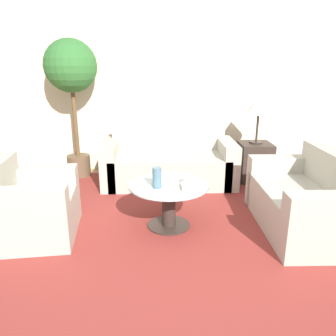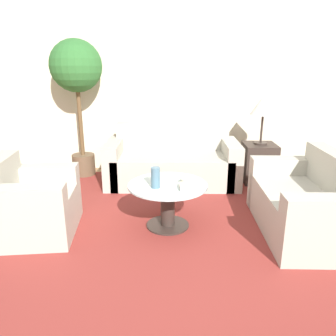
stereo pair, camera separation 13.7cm
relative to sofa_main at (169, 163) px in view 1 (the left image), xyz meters
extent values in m
plane|color=#9E754C|center=(-0.09, -2.17, -0.27)|extent=(14.00, 14.00, 0.00)
cube|color=beige|center=(-0.09, 0.67, 1.03)|extent=(10.00, 0.06, 2.60)
cube|color=maroon|center=(-0.05, -1.36, -0.27)|extent=(3.63, 3.56, 0.01)
cube|color=#B2AD9E|center=(0.00, -0.08, -0.06)|extent=(1.60, 0.81, 0.42)
cube|color=#B2AD9E|center=(0.00, 0.24, 0.13)|extent=(1.60, 0.18, 0.80)
cube|color=#B2AD9E|center=(-0.80, -0.08, 0.03)|extent=(0.20, 0.81, 0.60)
cube|color=#B2AD9E|center=(0.80, -0.08, 0.03)|extent=(0.20, 0.81, 0.60)
cube|color=#B2AD9E|center=(-1.33, -1.50, -0.06)|extent=(0.80, 0.70, 0.42)
cube|color=#B2AD9E|center=(-1.61, -1.53, 0.11)|extent=(0.24, 0.64, 0.77)
cube|color=#B2AD9E|center=(-1.30, -1.81, 0.03)|extent=(0.76, 0.28, 0.60)
cube|color=#B2AD9E|center=(-1.37, -1.19, 0.03)|extent=(0.76, 0.28, 0.60)
cube|color=#B2AD9E|center=(1.27, -1.44, -0.06)|extent=(0.78, 1.15, 0.42)
cube|color=#B2AD9E|center=(1.56, -1.44, 0.12)|extent=(0.19, 1.15, 0.79)
cube|color=#B2AD9E|center=(1.27, -0.86, 0.03)|extent=(0.77, 0.21, 0.60)
cube|color=#B2AD9E|center=(1.26, -2.01, 0.03)|extent=(0.77, 0.21, 0.60)
cylinder|color=#332823|center=(-0.05, -1.36, -0.26)|extent=(0.44, 0.44, 0.02)
cylinder|color=#332823|center=(-0.05, -1.36, -0.05)|extent=(0.14, 0.14, 0.44)
cylinder|color=#B2C6C6|center=(-0.05, -1.36, 0.18)|extent=(0.80, 0.80, 0.02)
cube|color=#332823|center=(1.22, 0.02, 0.00)|extent=(0.44, 0.44, 0.55)
cylinder|color=#332823|center=(1.22, 0.02, 0.29)|extent=(0.18, 0.18, 0.02)
cylinder|color=#332823|center=(1.22, 0.02, 0.49)|extent=(0.03, 0.03, 0.38)
cone|color=beige|center=(1.22, 0.02, 0.81)|extent=(0.35, 0.35, 0.27)
cylinder|color=brown|center=(-1.34, 0.31, -0.12)|extent=(0.33, 0.33, 0.31)
cylinder|color=brown|center=(-1.34, 0.31, 0.57)|extent=(0.06, 0.06, 1.07)
sphere|color=#2D662D|center=(-1.34, 0.31, 1.31)|extent=(0.72, 0.72, 0.72)
cylinder|color=slate|center=(-0.16, -1.44, 0.29)|extent=(0.09, 0.09, 0.20)
cylinder|color=beige|center=(0.16, -1.34, 0.21)|extent=(0.16, 0.16, 0.06)
cube|color=beige|center=(0.15, -1.49, 0.21)|extent=(0.18, 0.16, 0.05)
camera|label=1|loc=(-0.15, -4.40, 1.31)|focal=35.00mm
camera|label=2|loc=(-0.01, -4.41, 1.31)|focal=35.00mm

